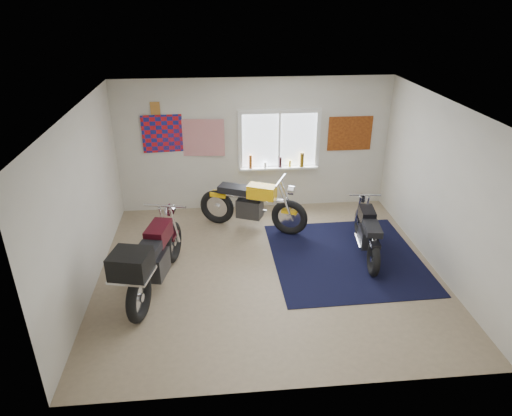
{
  "coord_description": "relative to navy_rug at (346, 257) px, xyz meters",
  "views": [
    {
      "loc": [
        -0.8,
        -6.31,
        4.19
      ],
      "look_at": [
        -0.17,
        0.4,
        0.96
      ],
      "focal_mm": 32.0,
      "sensor_mm": 36.0,
      "label": 1
    }
  ],
  "objects": [
    {
      "name": "navy_rug",
      "position": [
        0.0,
        0.0,
        0.0
      ],
      "size": [
        2.55,
        2.65,
        0.01
      ],
      "primitive_type": "cube",
      "rotation": [
        0.0,
        0.0,
        0.02
      ],
      "color": "black",
      "rests_on": "ground"
    },
    {
      "name": "maroon_tourer",
      "position": [
        -3.18,
        -0.73,
        0.59
      ],
      "size": [
        0.96,
        2.25,
        1.15
      ],
      "rotation": [
        0.0,
        0.0,
        1.34
      ],
      "color": "black",
      "rests_on": "ground"
    },
    {
      "name": "yellow_triumph",
      "position": [
        -1.52,
        1.24,
        0.47
      ],
      "size": [
        2.04,
        1.02,
        1.09
      ],
      "rotation": [
        0.0,
        0.0,
        -0.41
      ],
      "color": "black",
      "rests_on": "ground"
    },
    {
      "name": "triumph_poster",
      "position": [
        0.57,
        2.22,
        1.54
      ],
      "size": [
        0.9,
        0.03,
        0.7
      ],
      "primitive_type": "cube",
      "color": "#A54C14",
      "rests_on": "room_shell"
    },
    {
      "name": "oil_bottles",
      "position": [
        -0.83,
        2.14,
        1.02
      ],
      "size": [
        1.14,
        0.09,
        0.3
      ],
      "color": "#904615",
      "rests_on": "window_assembly"
    },
    {
      "name": "flag_display",
      "position": [
        -3.28,
        2.22,
        2.14
      ],
      "size": [
        1.6,
        0.1,
        1.17
      ],
      "color": "red",
      "rests_on": "room_shell"
    },
    {
      "name": "window_assembly",
      "position": [
        -0.88,
        2.21,
        1.36
      ],
      "size": [
        1.66,
        0.17,
        1.26
      ],
      "color": "white",
      "rests_on": "room_shell"
    },
    {
      "name": "room_shell",
      "position": [
        -1.38,
        -0.26,
        1.63
      ],
      "size": [
        5.5,
        5.5,
        5.5
      ],
      "color": "white",
      "rests_on": "ground"
    },
    {
      "name": "ground",
      "position": [
        -1.38,
        -0.26,
        -0.01
      ],
      "size": [
        5.5,
        5.5,
        0.0
      ],
      "primitive_type": "plane",
      "color": "#9E896B",
      "rests_on": "ground"
    },
    {
      "name": "black_chrome_bike",
      "position": [
        0.37,
        0.09,
        0.41
      ],
      "size": [
        0.56,
        1.83,
        0.94
      ],
      "rotation": [
        0.0,
        0.0,
        1.44
      ],
      "color": "black",
      "rests_on": "navy_rug"
    }
  ]
}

